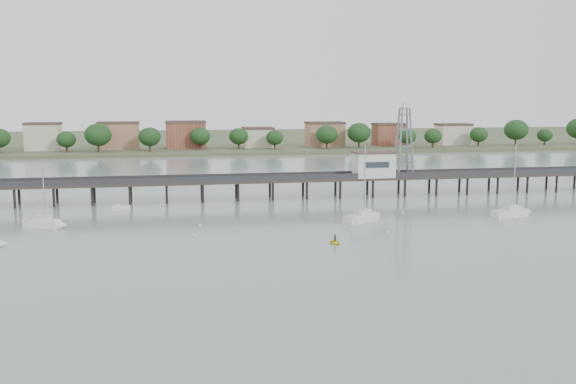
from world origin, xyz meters
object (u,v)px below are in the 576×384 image
sailboat_d (516,212)px  white_tender (121,208)px  pier (254,181)px  yellow_dinghy (335,243)px  lattice_tower (404,143)px  sailboat_c (367,217)px  sailboat_b (49,224)px

sailboat_d → white_tender: sailboat_d is taller
pier → yellow_dinghy: (5.80, -41.57, -3.79)m
sailboat_d → lattice_tower: bearing=95.3°
pier → lattice_tower: size_ratio=9.68×
yellow_dinghy → lattice_tower: bearing=54.3°
lattice_tower → sailboat_c: 32.33m
pier → sailboat_b: size_ratio=13.68×
lattice_tower → sailboat_d: (10.62, -26.80, -10.46)m
lattice_tower → sailboat_b: (-67.19, -22.49, -10.45)m
lattice_tower → sailboat_c: lattice_tower is taller
white_tender → yellow_dinghy: size_ratio=1.32×
sailboat_b → sailboat_c: (51.13, -3.55, -0.01)m
sailboat_b → lattice_tower: bearing=37.5°
sailboat_c → white_tender: 45.05m
sailboat_b → white_tender: sailboat_b is taller
sailboat_b → sailboat_d: (77.81, -4.31, -0.01)m
sailboat_c → white_tender: size_ratio=3.98×
white_tender → sailboat_c: bearing=-27.1°
sailboat_b → yellow_dinghy: bearing=-5.7°
pier → lattice_tower: (31.50, 0.00, 7.31)m
sailboat_d → sailboat_c: sailboat_c is taller
lattice_tower → sailboat_c: (-16.05, -26.04, -10.46)m
sailboat_c → yellow_dinghy: bearing=-155.4°
pier → sailboat_d: 50.02m
sailboat_c → white_tender: sailboat_c is taller
sailboat_d → yellow_dinghy: (-36.33, -14.77, -0.64)m
pier → lattice_tower: 32.34m
pier → yellow_dinghy: bearing=-82.1°
pier → sailboat_b: bearing=-147.8°
pier → sailboat_b: (-35.69, -22.49, -3.14)m
yellow_dinghy → pier: bearing=94.0°
lattice_tower → pier: bearing=-180.0°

